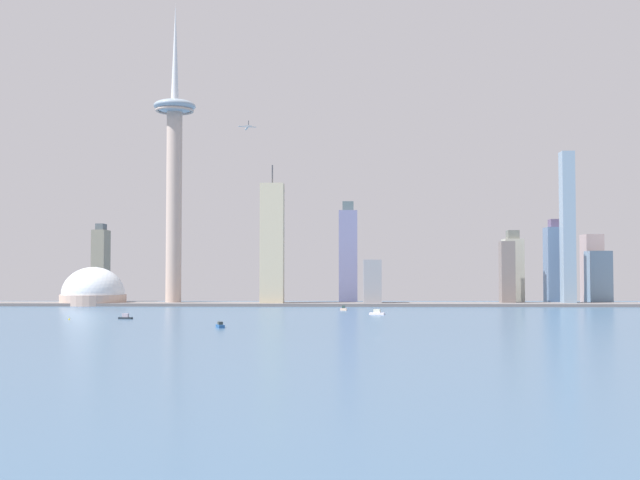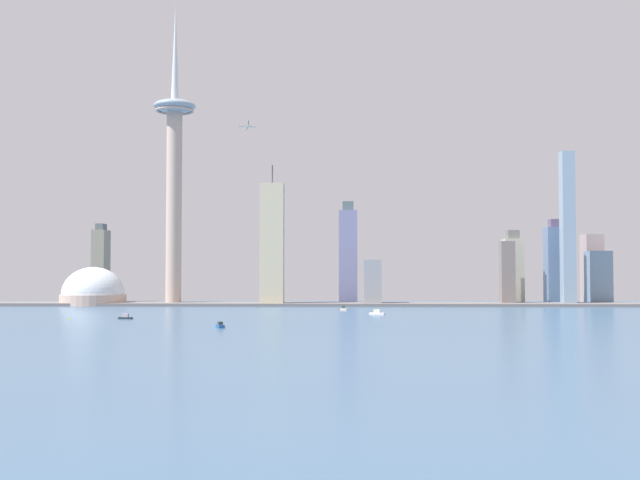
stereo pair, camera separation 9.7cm
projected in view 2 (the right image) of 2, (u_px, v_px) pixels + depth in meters
The scene contains 20 objects.
ground_plane at pixel (377, 338), 433.71m from camera, with size 6000.00×6000.00×0.00m, color #3E5E7F.
waterfront_pier at pixel (363, 304), 853.15m from camera, with size 819.68×55.71×3.16m, color slate.
observation_tower at pixel (174, 161), 876.53m from camera, with size 46.19×46.19×335.52m.
stadium_dome at pixel (93, 295), 868.85m from camera, with size 71.23×71.23×60.21m.
skyscraper_0 at pixel (101, 265), 974.31m from camera, with size 15.98×27.60×95.42m.
skyscraper_1 at pixel (272, 245), 850.56m from camera, with size 25.07×17.89×150.97m.
skyscraper_2 at pixel (556, 264), 895.94m from camera, with size 23.54×23.94×95.72m.
skyscraper_3 at pixel (372, 283), 853.93m from camera, with size 19.29×21.21×49.37m.
skyscraper_4 at pixel (348, 255), 906.17m from camera, with size 20.90×22.06×116.62m.
skyscraper_5 at pixel (507, 273), 861.78m from camera, with size 14.81×17.68×69.52m.
skyscraper_6 at pixel (513, 270), 894.64m from camera, with size 20.94×25.33×83.12m.
skyscraper_7 at pixel (599, 278), 889.09m from camera, with size 24.72×25.09×59.67m.
skyscraper_8 at pixel (592, 269), 929.58m from camera, with size 20.55×27.84×80.04m.
skyscraper_9 at pixel (568, 228), 858.13m from camera, with size 13.63×16.16×166.49m.
boat_0 at pixel (220, 326), 511.18m from camera, with size 7.20×10.42×3.98m.
boat_2 at pixel (377, 313), 670.63m from camera, with size 13.51×8.04×4.65m.
boat_3 at pixel (343, 309), 744.88m from camera, with size 6.37×3.52×4.76m.
boat_4 at pixel (125, 317), 608.05m from camera, with size 11.22×4.94×4.31m.
channel_buoy_1 at pixel (69, 319), 598.63m from camera, with size 1.38×1.38×1.61m, color yellow.
airplane at pixel (247, 127), 913.93m from camera, with size 20.83×23.44×7.20m.
Camera 2 is at (-16.03, -436.36, 35.44)m, focal length 44.69 mm.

